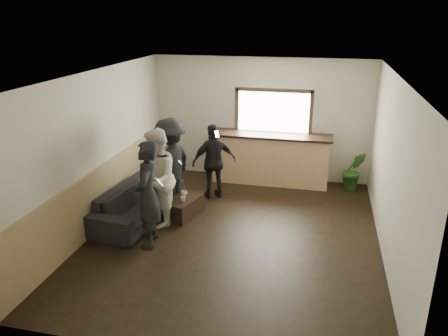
% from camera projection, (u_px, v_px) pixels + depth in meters
% --- Properties ---
extents(ground, '(5.00, 6.00, 0.01)m').
position_uv_depth(ground, '(234.00, 234.00, 7.76)').
color(ground, black).
extents(room_shell, '(5.01, 6.01, 2.80)m').
position_uv_depth(room_shell, '(192.00, 153.00, 7.42)').
color(room_shell, silver).
rests_on(room_shell, ground).
extents(bar_counter, '(2.70, 0.68, 2.13)m').
position_uv_depth(bar_counter, '(271.00, 155.00, 9.96)').
color(bar_counter, tan).
rests_on(bar_counter, ground).
extents(sofa, '(1.12, 2.32, 0.65)m').
position_uv_depth(sofa, '(139.00, 202.00, 8.28)').
color(sofa, black).
rests_on(sofa, ground).
extents(coffee_table, '(0.65, 0.90, 0.36)m').
position_uv_depth(coffee_table, '(184.00, 207.00, 8.42)').
color(coffee_table, black).
rests_on(coffee_table, ground).
extents(cup_a, '(0.16, 0.16, 0.10)m').
position_uv_depth(cup_a, '(184.00, 193.00, 8.48)').
color(cup_a, silver).
rests_on(cup_a, coffee_table).
extents(cup_b, '(0.12, 0.12, 0.09)m').
position_uv_depth(cup_b, '(183.00, 199.00, 8.23)').
color(cup_b, silver).
rests_on(cup_b, coffee_table).
extents(potted_plant, '(0.56, 0.49, 0.88)m').
position_uv_depth(potted_plant, '(354.00, 170.00, 9.59)').
color(potted_plant, '#2D6623').
rests_on(potted_plant, ground).
extents(person_a, '(0.56, 0.74, 1.82)m').
position_uv_depth(person_a, '(147.00, 194.00, 7.16)').
color(person_a, black).
rests_on(person_a, ground).
extents(person_b, '(0.91, 1.04, 1.82)m').
position_uv_depth(person_b, '(157.00, 178.00, 7.85)').
color(person_b, silver).
rests_on(person_b, ground).
extents(person_c, '(0.92, 1.31, 1.85)m').
position_uv_depth(person_c, '(170.00, 164.00, 8.52)').
color(person_c, black).
rests_on(person_c, ground).
extents(person_d, '(1.00, 0.81, 1.59)m').
position_uv_depth(person_d, '(214.00, 162.00, 9.07)').
color(person_d, black).
rests_on(person_d, ground).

